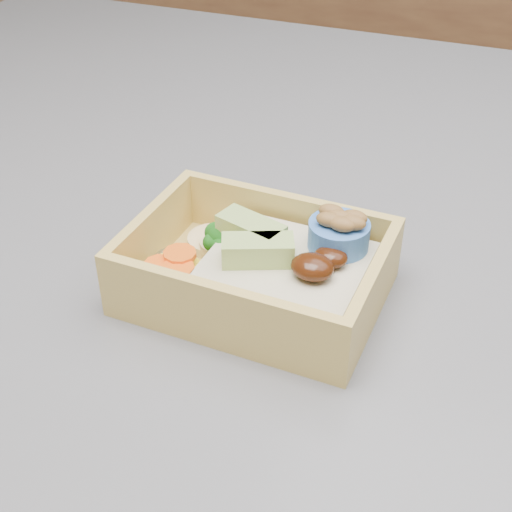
% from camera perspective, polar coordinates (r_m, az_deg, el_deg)
% --- Properties ---
extents(bento_box, '(0.17, 0.13, 0.06)m').
position_cam_1_polar(bento_box, '(0.48, 0.64, -1.10)').
color(bento_box, tan).
rests_on(bento_box, island).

